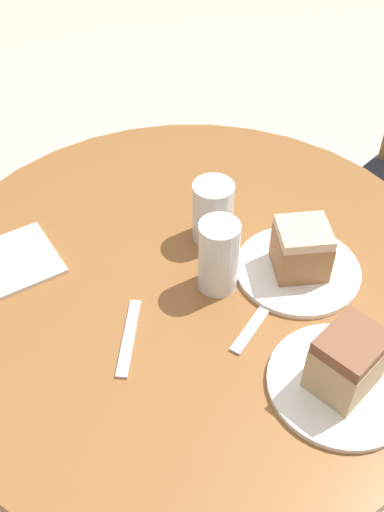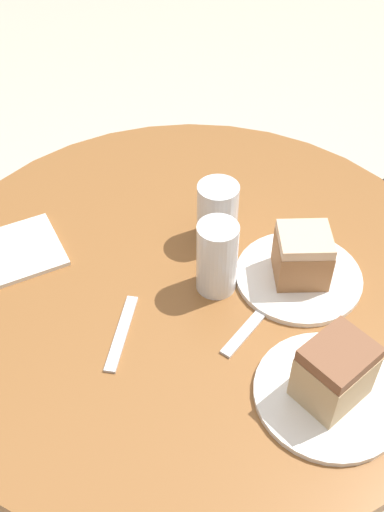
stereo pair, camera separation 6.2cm
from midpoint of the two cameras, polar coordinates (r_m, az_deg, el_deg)
The scene contains 11 objects.
ground_plane at distance 1.68m, azimuth -1.12°, elevation -20.31°, with size 8.00×8.00×0.00m, color beige.
table at distance 1.16m, azimuth -1.54°, elevation -7.54°, with size 0.94×0.94×0.78m.
plate_near at distance 1.04m, azimuth 8.35°, elevation -1.35°, with size 0.21×0.21×0.01m.
plate_far at distance 0.90m, azimuth 12.02°, elevation -11.86°, with size 0.21×0.21×0.01m.
cake_slice_near at distance 1.00m, azimuth 8.64°, elevation 0.63°, with size 0.12×0.12×0.09m.
cake_slice_far at distance 0.86m, azimuth 12.57°, elevation -9.83°, with size 0.09×0.10×0.10m.
glass_lemonade at distance 0.97m, azimuth 0.69°, elevation -0.43°, with size 0.07×0.07×0.13m.
glass_water at distance 1.06m, azimuth 0.32°, elevation 4.00°, with size 0.07×0.07×0.12m.
napkin_stack at distance 1.10m, azimuth -18.22°, elevation -0.55°, with size 0.16×0.16×0.01m.
fork at distance 0.96m, azimuth 4.49°, elevation -6.02°, with size 0.07×0.15×0.00m.
spoon at distance 0.94m, azimuth -7.92°, elevation -7.73°, with size 0.12×0.12×0.00m.
Camera 1 is at (0.55, -0.45, 1.52)m, focal length 42.00 mm.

